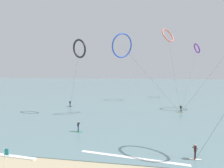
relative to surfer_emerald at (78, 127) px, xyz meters
name	(u,v)px	position (x,y,z in m)	size (l,w,h in m)	color
sea_water	(136,86)	(4.36, 90.76, -0.78)	(400.00, 200.00, 0.08)	slate
surfer_emerald	(78,127)	(0.00, 0.00, 0.00)	(1.40, 0.63, 1.70)	#199351
surfer_amber	(181,109)	(18.35, 17.58, 0.00)	(1.40, 0.70, 1.70)	orange
surfer_navy	(70,104)	(-9.29, 19.72, 0.00)	(1.40, 0.68, 1.70)	navy
surfer_ivory	(195,153)	(15.66, -6.87, 0.00)	(1.40, 0.70, 1.70)	silver
kite_violet	(197,48)	(27.63, 43.26, 16.41)	(10.48, 27.68, 19.03)	purple
kite_coral	(168,35)	(16.90, 34.41, 19.61)	(5.33, 19.65, 22.73)	#EA7260
kite_charcoal	(79,49)	(-4.01, 12.38, 13.56)	(7.33, 8.86, 16.48)	black
kite_cobalt	(122,46)	(5.32, 12.86, 14.07)	(15.35, 6.99, 17.51)	#2647B7
beach_flag	(5,158)	(-2.05, -13.41, 1.01)	(0.47, 0.07, 2.75)	silver
wave_crest_mid	(132,158)	(8.94, -7.71, -0.76)	(12.06, 0.50, 0.12)	white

